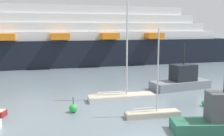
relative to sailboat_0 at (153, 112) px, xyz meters
name	(u,v)px	position (x,y,z in m)	size (l,w,h in m)	color
sailboat_0	(153,112)	(0.00, 0.00, 0.00)	(4.77, 1.32, 7.42)	#BCB29E
sailboat_3	(122,96)	(-1.09, 5.68, 0.11)	(6.95, 1.96, 10.43)	white
fishing_boat_0	(220,118)	(3.46, -4.12, 0.62)	(6.87, 3.38, 5.21)	#2D6B51
fishing_boat_1	(181,80)	(7.57, 9.02, 0.69)	(7.73, 3.69, 5.61)	gray
channel_buoy_0	(73,108)	(-6.39, 2.81, 0.00)	(0.74, 0.74, 1.41)	green
channel_buoy_2	(204,103)	(6.03, 1.66, -0.08)	(0.56, 0.56, 1.64)	green
cruise_ship	(8,39)	(-15.64, 35.28, 4.89)	(93.20, 17.28, 16.42)	black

